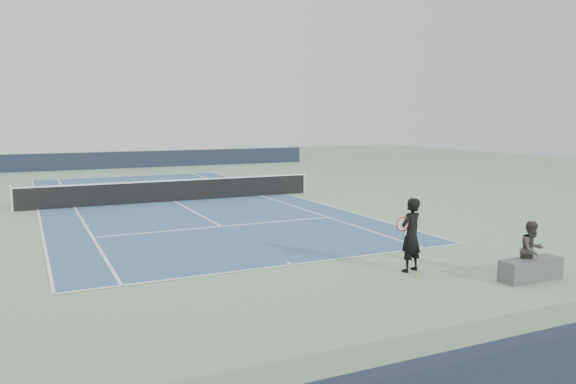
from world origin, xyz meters
name	(u,v)px	position (x,y,z in m)	size (l,w,h in m)	color
ground	(174,201)	(0.00, 0.00, 0.00)	(80.00, 80.00, 0.00)	gray
court_surface	(174,201)	(0.00, 0.00, 0.01)	(10.97, 23.77, 0.01)	#365F80
tennis_net	(174,190)	(0.00, 0.00, 0.50)	(12.90, 0.10, 1.07)	silver
windscreen_far	(113,160)	(0.00, 17.88, 0.60)	(30.00, 0.25, 1.20)	black
tennis_player	(411,235)	(2.30, -13.59, 0.89)	(0.84, 0.64, 1.77)	black
tennis_ball	(417,276)	(2.13, -14.07, 0.03)	(0.07, 0.07, 0.07)	#B5DF2D
spectator_bench	(531,259)	(4.31, -15.35, 0.48)	(1.54, 0.52, 1.35)	#525357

